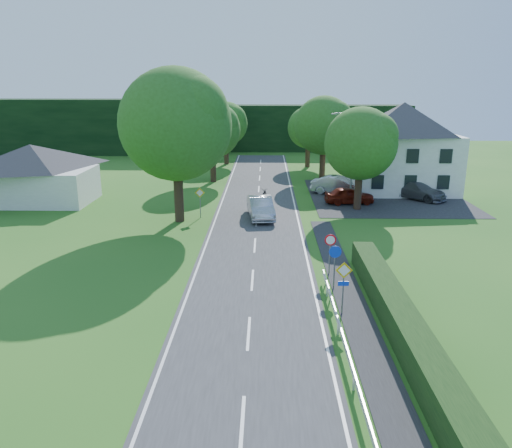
{
  "coord_description": "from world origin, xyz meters",
  "views": [
    {
      "loc": [
        0.71,
        -13.38,
        10.48
      ],
      "look_at": [
        0.11,
        16.35,
        1.98
      ],
      "focal_mm": 35.0,
      "sensor_mm": 36.0,
      "label": 1
    }
  ],
  "objects_px": {
    "streetlight": "(351,154)",
    "motorcycle": "(265,193)",
    "parked_car_grey": "(417,190)",
    "parked_car_silver_b": "(432,188)",
    "parked_car_red": "(349,195)",
    "parked_car_silver_a": "(338,185)",
    "parasol": "(382,181)",
    "moving_car": "(261,207)"
  },
  "relations": [
    {
      "from": "moving_car",
      "to": "parked_car_silver_a",
      "type": "distance_m",
      "value": 11.61
    },
    {
      "from": "moving_car",
      "to": "parked_car_silver_b",
      "type": "xyz_separation_m",
      "value": [
        16.32,
        8.73,
        -0.22
      ]
    },
    {
      "from": "parked_car_grey",
      "to": "parasol",
      "type": "bearing_deg",
      "value": 85.47
    },
    {
      "from": "parasol",
      "to": "parked_car_silver_a",
      "type": "bearing_deg",
      "value": -166.39
    },
    {
      "from": "moving_car",
      "to": "parked_car_silver_a",
      "type": "xyz_separation_m",
      "value": [
        7.38,
        8.97,
        0.01
      ]
    },
    {
      "from": "motorcycle",
      "to": "parked_car_grey",
      "type": "xyz_separation_m",
      "value": [
        14.05,
        -0.05,
        0.32
      ]
    },
    {
      "from": "parked_car_silver_b",
      "to": "parasol",
      "type": "relative_size",
      "value": 1.88
    },
    {
      "from": "parked_car_red",
      "to": "parked_car_silver_a",
      "type": "distance_m",
      "value": 4.02
    },
    {
      "from": "streetlight",
      "to": "parked_car_silver_b",
      "type": "relative_size",
      "value": 1.78
    },
    {
      "from": "streetlight",
      "to": "parked_car_red",
      "type": "relative_size",
      "value": 1.84
    },
    {
      "from": "streetlight",
      "to": "motorcycle",
      "type": "height_order",
      "value": "streetlight"
    },
    {
      "from": "motorcycle",
      "to": "parked_car_silver_a",
      "type": "height_order",
      "value": "parked_car_silver_a"
    },
    {
      "from": "moving_car",
      "to": "parked_car_grey",
      "type": "bearing_deg",
      "value": 18.69
    },
    {
      "from": "parked_car_red",
      "to": "parked_car_silver_a",
      "type": "relative_size",
      "value": 0.84
    },
    {
      "from": "moving_car",
      "to": "parked_car_silver_a",
      "type": "height_order",
      "value": "parked_car_silver_a"
    },
    {
      "from": "streetlight",
      "to": "parked_car_red",
      "type": "height_order",
      "value": "streetlight"
    },
    {
      "from": "motorcycle",
      "to": "parked_car_red",
      "type": "bearing_deg",
      "value": -9.57
    },
    {
      "from": "moving_car",
      "to": "motorcycle",
      "type": "xyz_separation_m",
      "value": [
        0.3,
        7.08,
        -0.36
      ]
    },
    {
      "from": "parked_car_red",
      "to": "parked_car_silver_b",
      "type": "distance_m",
      "value": 9.3
    },
    {
      "from": "parasol",
      "to": "moving_car",
      "type": "bearing_deg",
      "value": -139.58
    },
    {
      "from": "parked_car_silver_a",
      "to": "parked_car_grey",
      "type": "relative_size",
      "value": 0.94
    },
    {
      "from": "parasol",
      "to": "motorcycle",
      "type": "bearing_deg",
      "value": -165.59
    },
    {
      "from": "parked_car_silver_a",
      "to": "parked_car_silver_b",
      "type": "xyz_separation_m",
      "value": [
        8.94,
        -0.24,
        -0.23
      ]
    },
    {
      "from": "moving_car",
      "to": "motorcycle",
      "type": "distance_m",
      "value": 7.1
    },
    {
      "from": "parasol",
      "to": "parked_car_red",
      "type": "bearing_deg",
      "value": -128.06
    },
    {
      "from": "streetlight",
      "to": "moving_car",
      "type": "bearing_deg",
      "value": -147.05
    },
    {
      "from": "moving_car",
      "to": "parasol",
      "type": "distance_m",
      "value": 15.47
    },
    {
      "from": "parked_car_silver_a",
      "to": "streetlight",
      "type": "bearing_deg",
      "value": -158.15
    },
    {
      "from": "moving_car",
      "to": "parked_car_silver_b",
      "type": "relative_size",
      "value": 1.14
    },
    {
      "from": "motorcycle",
      "to": "parked_car_silver_a",
      "type": "relative_size",
      "value": 0.36
    },
    {
      "from": "streetlight",
      "to": "parked_car_silver_b",
      "type": "height_order",
      "value": "streetlight"
    },
    {
      "from": "parasol",
      "to": "parked_car_grey",
      "type": "bearing_deg",
      "value": -49.44
    },
    {
      "from": "parked_car_silver_a",
      "to": "parked_car_silver_b",
      "type": "relative_size",
      "value": 1.15
    },
    {
      "from": "parked_car_silver_a",
      "to": "parked_car_grey",
      "type": "bearing_deg",
      "value": -89.21
    },
    {
      "from": "parked_car_grey",
      "to": "parked_car_silver_b",
      "type": "distance_m",
      "value": 2.61
    },
    {
      "from": "streetlight",
      "to": "parked_car_red",
      "type": "xyz_separation_m",
      "value": [
        0.05,
        -0.06,
        -3.68
      ]
    },
    {
      "from": "parked_car_red",
      "to": "streetlight",
      "type": "bearing_deg",
      "value": 35.45
    },
    {
      "from": "streetlight",
      "to": "parasol",
      "type": "bearing_deg",
      "value": 51.22
    },
    {
      "from": "streetlight",
      "to": "parked_car_silver_a",
      "type": "xyz_separation_m",
      "value": [
        -0.38,
        3.94,
        -3.57
      ]
    },
    {
      "from": "parked_car_red",
      "to": "parked_car_silver_b",
      "type": "xyz_separation_m",
      "value": [
        8.51,
        3.76,
        -0.11
      ]
    },
    {
      "from": "parked_car_red",
      "to": "parked_car_grey",
      "type": "relative_size",
      "value": 0.79
    },
    {
      "from": "motorcycle",
      "to": "parked_car_silver_b",
      "type": "xyz_separation_m",
      "value": [
        16.03,
        1.65,
        0.14
      ]
    }
  ]
}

